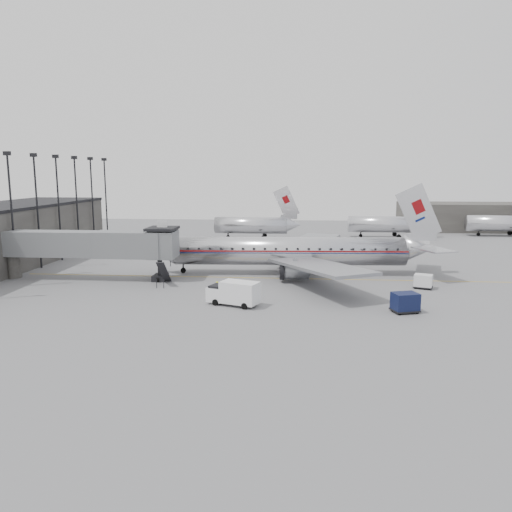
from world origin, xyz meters
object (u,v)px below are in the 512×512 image
(baggage_cart_white, at_px, (423,281))
(ramp_worker, at_px, (217,288))
(airliner, at_px, (295,251))
(service_van, at_px, (234,293))
(baggage_cart_navy, at_px, (405,302))

(baggage_cart_white, relative_size, ramp_worker, 1.59)
(airliner, relative_size, baggage_cart_white, 15.17)
(airliner, xyz_separation_m, service_van, (-5.83, -15.82, -1.65))
(airliner, bearing_deg, baggage_cart_white, -29.48)
(airliner, distance_m, ramp_worker, 14.76)
(service_van, relative_size, baggage_cart_navy, 1.96)
(ramp_worker, bearing_deg, baggage_cart_white, 9.23)
(airliner, bearing_deg, baggage_cart_navy, -62.17)
(service_van, bearing_deg, baggage_cart_navy, 16.75)
(airliner, distance_m, baggage_cart_white, 16.09)
(service_van, distance_m, baggage_cart_white, 21.98)
(airliner, xyz_separation_m, ramp_worker, (-8.03, -12.20, -2.15))
(baggage_cart_white, height_order, ramp_worker, baggage_cart_white)
(baggage_cart_white, distance_m, ramp_worker, 22.94)
(ramp_worker, bearing_deg, baggage_cart_navy, -18.53)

